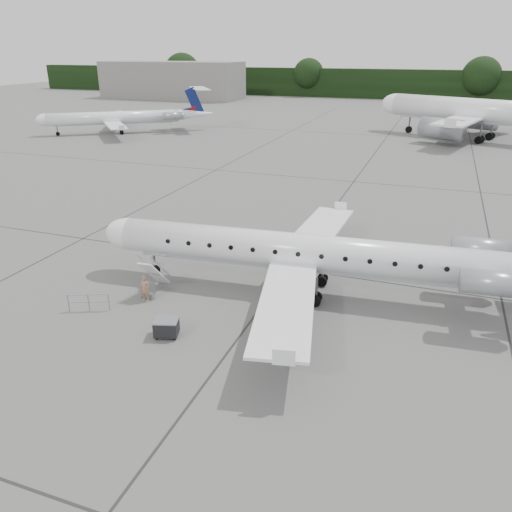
% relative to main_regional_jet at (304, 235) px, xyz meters
% --- Properties ---
extents(ground, '(320.00, 320.00, 0.00)m').
position_rel_main_regional_jet_xyz_m(ground, '(2.18, -2.07, -3.64)').
color(ground, slate).
rests_on(ground, ground).
extents(treeline, '(260.00, 4.00, 8.00)m').
position_rel_main_regional_jet_xyz_m(treeline, '(2.18, 127.93, 0.36)').
color(treeline, black).
rests_on(treeline, ground).
extents(terminal_building, '(40.00, 14.00, 10.00)m').
position_rel_main_regional_jet_xyz_m(terminal_building, '(-67.82, 107.93, 1.36)').
color(terminal_building, slate).
rests_on(terminal_building, ground).
extents(main_regional_jet, '(30.05, 22.83, 7.28)m').
position_rel_main_regional_jet_xyz_m(main_regional_jet, '(0.00, 0.00, 0.00)').
color(main_regional_jet, white).
rests_on(main_regional_jet, ground).
extents(airstair, '(1.04, 2.33, 2.28)m').
position_rel_main_regional_jet_xyz_m(airstair, '(-8.24, -2.93, -2.50)').
color(airstair, white).
rests_on(airstair, ground).
extents(passenger, '(0.60, 0.41, 1.59)m').
position_rel_main_regional_jet_xyz_m(passenger, '(-8.13, -4.21, -2.84)').
color(passenger, '#9B6C54').
rests_on(passenger, ground).
extents(safety_railing, '(2.06, 0.93, 1.00)m').
position_rel_main_regional_jet_xyz_m(safety_railing, '(-10.46, -6.27, -3.14)').
color(safety_railing, gray).
rests_on(safety_railing, ground).
extents(baggage_cart, '(1.39, 1.24, 1.01)m').
position_rel_main_regional_jet_xyz_m(baggage_cart, '(-5.13, -7.12, -3.13)').
color(baggage_cart, black).
rests_on(baggage_cart, ground).
extents(bg_narrowbody, '(42.23, 36.99, 12.62)m').
position_rel_main_regional_jet_xyz_m(bg_narrowbody, '(11.54, 60.73, 2.67)').
color(bg_narrowbody, white).
rests_on(bg_narrowbody, ground).
extents(bg_regional_left, '(34.07, 32.21, 7.25)m').
position_rel_main_regional_jet_xyz_m(bg_regional_left, '(-45.63, 47.22, -0.01)').
color(bg_regional_left, white).
rests_on(bg_regional_left, ground).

